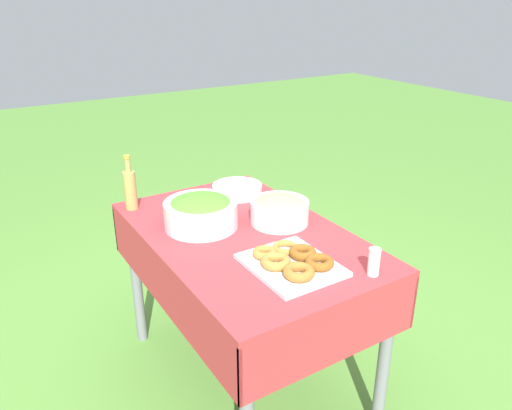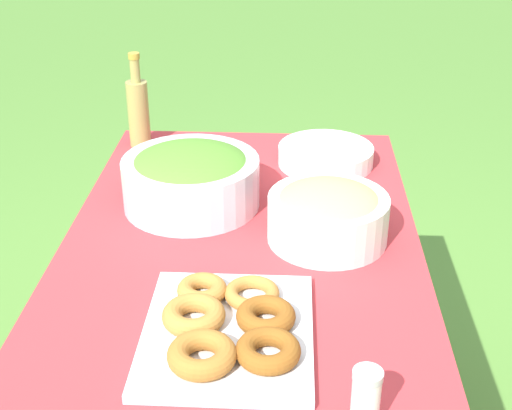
# 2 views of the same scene
# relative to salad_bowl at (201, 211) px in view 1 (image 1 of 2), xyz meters

# --- Properties ---
(ground_plane) EXTENTS (14.00, 14.00, 0.00)m
(ground_plane) POSITION_rel_salad_bowl_xyz_m (-0.15, -0.12, -0.83)
(ground_plane) COLOR #568C38
(picnic_table) EXTENTS (1.19, 0.75, 0.76)m
(picnic_table) POSITION_rel_salad_bowl_xyz_m (-0.15, -0.12, -0.19)
(picnic_table) COLOR #B73338
(picnic_table) RESTS_ON ground_plane
(salad_bowl) EXTENTS (0.31, 0.31, 0.13)m
(salad_bowl) POSITION_rel_salad_bowl_xyz_m (0.00, 0.00, 0.00)
(salad_bowl) COLOR silver
(salad_bowl) RESTS_ON picnic_table
(pasta_bowl) EXTENTS (0.25, 0.25, 0.12)m
(pasta_bowl) POSITION_rel_salad_bowl_xyz_m (-0.14, -0.30, -0.01)
(pasta_bowl) COLOR silver
(pasta_bowl) RESTS_ON picnic_table
(donut_platter) EXTENTS (0.34, 0.29, 0.05)m
(donut_platter) POSITION_rel_salad_bowl_xyz_m (-0.48, -0.12, -0.05)
(donut_platter) COLOR silver
(donut_platter) RESTS_ON picnic_table
(plate_stack) EXTENTS (0.24, 0.24, 0.05)m
(plate_stack) POSITION_rel_salad_bowl_xyz_m (0.24, -0.31, -0.05)
(plate_stack) COLOR white
(plate_stack) RESTS_ON picnic_table
(olive_oil_bottle) EXTENTS (0.06, 0.06, 0.25)m
(olive_oil_bottle) POSITION_rel_salad_bowl_xyz_m (0.34, 0.19, 0.03)
(olive_oil_bottle) COLOR #998E4C
(olive_oil_bottle) RESTS_ON picnic_table
(salt_shaker) EXTENTS (0.04, 0.04, 0.10)m
(salt_shaker) POSITION_rel_salad_bowl_xyz_m (-0.67, -0.34, -0.02)
(salt_shaker) COLOR white
(salt_shaker) RESTS_ON picnic_table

